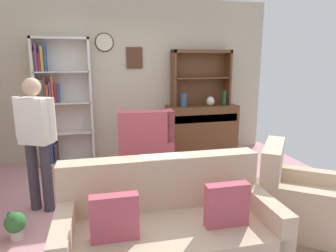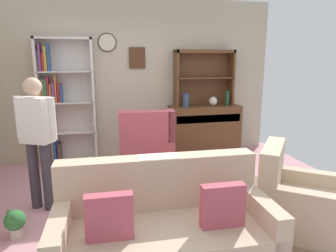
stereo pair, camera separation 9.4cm
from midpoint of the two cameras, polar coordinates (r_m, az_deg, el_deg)
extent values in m
cube|color=#C68C93|center=(3.85, -1.42, -14.80)|extent=(5.40, 4.60, 0.02)
cube|color=#BCB299|center=(5.53, -6.74, 8.70)|extent=(5.00, 0.06, 2.80)
cylinder|color=beige|center=(5.43, -12.39, 15.11)|extent=(0.28, 0.03, 0.28)
torus|color=#382314|center=(5.43, -12.39, 15.11)|extent=(0.31, 0.02, 0.31)
cube|color=#4C2D19|center=(5.47, -6.83, 12.62)|extent=(0.28, 0.03, 0.36)
cube|color=#846651|center=(3.64, 2.93, -16.31)|extent=(2.77, 2.19, 0.01)
cube|color=silver|center=(5.38, -23.94, 3.86)|extent=(0.04, 0.30, 2.10)
cube|color=silver|center=(5.31, -14.73, 4.43)|extent=(0.04, 0.30, 2.10)
cube|color=silver|center=(5.29, -20.19, 15.25)|extent=(0.90, 0.30, 0.04)
cube|color=silver|center=(5.56, -18.60, -6.41)|extent=(0.90, 0.30, 0.04)
cube|color=silver|center=(5.47, -19.26, 4.36)|extent=(0.90, 0.01, 2.10)
cube|color=silver|center=(5.42, -18.98, -1.14)|extent=(0.86, 0.30, 0.02)
cube|color=#B22D33|center=(5.52, -22.82, -4.59)|extent=(0.04, 0.16, 0.36)
cube|color=#B22D33|center=(5.52, -22.28, -4.77)|extent=(0.04, 0.16, 0.32)
cube|color=gray|center=(5.50, -21.82, -4.48)|extent=(0.03, 0.11, 0.37)
cube|color=#284C8C|center=(5.50, -21.38, -4.40)|extent=(0.04, 0.15, 0.38)
cube|color=#723F7F|center=(5.50, -20.94, -4.53)|extent=(0.02, 0.12, 0.35)
cube|color=#3F3833|center=(5.50, -20.58, -4.67)|extent=(0.03, 0.24, 0.32)
cube|color=silver|center=(5.33, -19.36, 4.15)|extent=(0.86, 0.30, 0.02)
cube|color=#B22D33|center=(5.40, -23.32, 0.90)|extent=(0.03, 0.16, 0.43)
cube|color=#284C8C|center=(5.40, -22.90, 0.22)|extent=(0.02, 0.24, 0.29)
cube|color=gray|center=(5.39, -22.58, 0.79)|extent=(0.03, 0.23, 0.40)
cube|color=#337247|center=(5.39, -22.12, 0.37)|extent=(0.03, 0.13, 0.31)
cube|color=#B22D33|center=(5.37, -21.79, 1.08)|extent=(0.02, 0.21, 0.44)
cube|color=silver|center=(5.28, -19.76, 9.58)|extent=(0.86, 0.30, 0.02)
cube|color=gold|center=(5.33, -23.76, 5.70)|extent=(0.03, 0.11, 0.33)
cube|color=gray|center=(5.32, -23.35, 6.00)|extent=(0.03, 0.15, 0.38)
cube|color=#337247|center=(5.32, -22.92, 6.01)|extent=(0.03, 0.21, 0.37)
cube|color=#B22D33|center=(5.31, -22.56, 6.25)|extent=(0.03, 0.17, 0.41)
cube|color=#CC7233|center=(5.31, -22.15, 5.66)|extent=(0.03, 0.15, 0.30)
cube|color=#723F7F|center=(5.30, -21.69, 5.90)|extent=(0.03, 0.20, 0.34)
cube|color=#CC7233|center=(5.30, -21.34, 6.47)|extent=(0.03, 0.17, 0.44)
cube|color=#B22D33|center=(5.30, -20.81, 5.81)|extent=(0.04, 0.14, 0.31)
cube|color=#284C8C|center=(5.29, -20.37, 5.76)|extent=(0.03, 0.20, 0.30)
cube|color=#3F3833|center=(5.30, -24.26, 11.04)|extent=(0.03, 0.18, 0.31)
cube|color=#723F7F|center=(5.30, -23.97, 11.64)|extent=(0.03, 0.18, 0.42)
cube|color=#B22D33|center=(5.29, -23.48, 10.95)|extent=(0.03, 0.13, 0.29)
cube|color=gold|center=(5.29, -23.05, 11.55)|extent=(0.04, 0.15, 0.39)
cube|color=#284C8C|center=(5.28, -22.55, 11.83)|extent=(0.03, 0.18, 0.43)
cube|color=brown|center=(5.70, 5.89, -0.22)|extent=(1.30, 0.45, 0.82)
cube|color=brown|center=(5.48, 0.53, -5.67)|extent=(0.06, 0.06, 0.10)
cube|color=brown|center=(5.90, 11.87, -4.61)|extent=(0.06, 0.06, 0.10)
cube|color=brown|center=(5.80, -0.40, -4.63)|extent=(0.06, 0.06, 0.10)
cube|color=brown|center=(6.20, 10.42, -3.71)|extent=(0.06, 0.06, 0.10)
cube|color=#492C18|center=(5.46, 6.75, 1.39)|extent=(1.20, 0.01, 0.14)
cube|color=brown|center=(5.48, 0.55, 8.96)|extent=(0.04, 0.26, 1.00)
cube|color=brown|center=(5.85, 10.73, 8.97)|extent=(0.04, 0.26, 1.00)
cube|color=brown|center=(5.64, 5.91, 13.78)|extent=(1.10, 0.26, 0.06)
cube|color=brown|center=(5.65, 5.81, 9.00)|extent=(1.06, 0.26, 0.02)
cube|color=brown|center=(5.76, 5.37, 9.08)|extent=(1.10, 0.01, 1.00)
cylinder|color=#33476B|center=(5.40, 2.44, 4.86)|extent=(0.11, 0.11, 0.24)
ellipsoid|color=beige|center=(5.60, 7.50, 4.66)|extent=(0.15, 0.15, 0.17)
cylinder|color=#194223|center=(5.67, 10.04, 5.20)|extent=(0.07, 0.07, 0.27)
cube|color=#C6AD8E|center=(2.75, -0.78, -21.70)|extent=(1.83, 0.91, 0.42)
cube|color=#C6AD8E|center=(2.82, -2.23, -10.43)|extent=(1.81, 0.26, 0.48)
cube|color=#C6AD8E|center=(2.68, -19.70, -21.19)|extent=(0.17, 0.85, 0.60)
cube|color=#C6AD8E|center=(2.97, 15.88, -17.46)|extent=(0.17, 0.85, 0.60)
cube|color=#B74C5B|center=(2.40, -11.17, -16.54)|extent=(0.36, 0.11, 0.36)
cube|color=#B74C5B|center=(2.58, 9.94, -14.39)|extent=(0.36, 0.11, 0.36)
cube|color=white|center=(2.73, -2.27, -5.75)|extent=(0.37, 0.19, 0.00)
cube|color=#C6AD8E|center=(3.60, 22.73, -14.19)|extent=(1.08, 1.07, 0.40)
cube|color=#C6AD8E|center=(3.44, 18.32, -7.13)|extent=(0.61, 0.70, 0.48)
cube|color=#C6AD8E|center=(3.29, 22.73, -15.31)|extent=(0.70, 0.59, 0.55)
cube|color=#C6AD8E|center=(3.85, 22.92, -11.22)|extent=(0.70, 0.59, 0.55)
cube|color=#B74C5B|center=(4.72, -4.93, -6.71)|extent=(0.86, 0.88, 0.42)
cube|color=#B74C5B|center=(4.28, -4.76, -1.37)|extent=(0.80, 0.28, 0.63)
cube|color=#B74C5B|center=(4.33, -0.34, 0.13)|extent=(0.13, 0.29, 0.44)
cube|color=#B74C5B|center=(4.29, -9.36, -0.18)|extent=(0.13, 0.29, 0.44)
cylinder|color=beige|center=(3.56, -27.27, -17.67)|extent=(0.12, 0.12, 0.10)
sphere|color=#2D6B33|center=(3.50, -27.49, -15.78)|extent=(0.20, 0.20, 0.20)
ellipsoid|color=#2D6B33|center=(3.43, -27.65, -15.97)|extent=(0.06, 0.04, 0.14)
ellipsoid|color=#2D6B33|center=(3.54, -28.29, -15.09)|extent=(0.06, 0.04, 0.14)
cylinder|color=#38333D|center=(3.95, -24.59, -8.61)|extent=(0.16, 0.16, 0.82)
cylinder|color=#38333D|center=(3.85, -22.46, -8.99)|extent=(0.16, 0.16, 0.82)
cube|color=silver|center=(3.72, -24.43, 0.88)|extent=(0.39, 0.34, 0.52)
sphere|color=tan|center=(3.67, -24.96, 6.70)|extent=(0.27, 0.27, 0.20)
cylinder|color=silver|center=(3.86, -27.04, 1.40)|extent=(0.11, 0.11, 0.48)
cylinder|color=silver|center=(3.59, -21.70, 1.14)|extent=(0.11, 0.11, 0.48)
cube|color=brown|center=(3.37, -3.85, -11.20)|extent=(0.80, 0.50, 0.03)
cube|color=brown|center=(3.22, -9.74, -16.70)|extent=(0.05, 0.05, 0.39)
cube|color=brown|center=(3.35, 3.41, -15.30)|extent=(0.05, 0.05, 0.39)
cube|color=brown|center=(3.61, -10.42, -13.35)|extent=(0.05, 0.05, 0.39)
cube|color=brown|center=(3.73, 1.24, -12.27)|extent=(0.05, 0.05, 0.39)
cube|color=#CC7233|center=(3.38, -3.74, -10.65)|extent=(0.16, 0.12, 0.02)
cube|color=#B22D33|center=(3.37, -3.52, -10.28)|extent=(0.19, 0.11, 0.03)
cube|color=gray|center=(3.36, -3.68, -9.84)|extent=(0.17, 0.12, 0.02)
cube|color=#284C8C|center=(3.35, -3.76, -9.44)|extent=(0.19, 0.14, 0.03)
camera|label=1|loc=(0.05, -90.72, -0.16)|focal=32.42mm
camera|label=2|loc=(0.05, 89.28, 0.16)|focal=32.42mm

